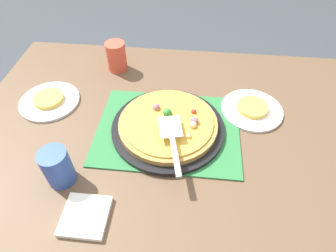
# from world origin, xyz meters

# --- Properties ---
(ground_plane) EXTENTS (8.00, 8.00, 0.00)m
(ground_plane) POSITION_xyz_m (0.00, 0.00, 0.00)
(ground_plane) COLOR #3D4247
(dining_table) EXTENTS (1.40, 1.00, 0.75)m
(dining_table) POSITION_xyz_m (0.00, 0.00, 0.64)
(dining_table) COLOR brown
(dining_table) RESTS_ON ground_plane
(placemat) EXTENTS (0.48, 0.36, 0.01)m
(placemat) POSITION_xyz_m (0.00, 0.00, 0.75)
(placemat) COLOR #2D753D
(placemat) RESTS_ON dining_table
(pizza_pan) EXTENTS (0.38, 0.38, 0.01)m
(pizza_pan) POSITION_xyz_m (0.00, 0.00, 0.76)
(pizza_pan) COLOR black
(pizza_pan) RESTS_ON placemat
(pizza) EXTENTS (0.33, 0.33, 0.05)m
(pizza) POSITION_xyz_m (-0.00, -0.00, 0.78)
(pizza) COLOR #B78442
(pizza) RESTS_ON pizza_pan
(plate_near_left) EXTENTS (0.22, 0.22, 0.01)m
(plate_near_left) POSITION_xyz_m (-0.29, -0.13, 0.76)
(plate_near_left) COLOR white
(plate_near_left) RESTS_ON dining_table
(plate_far_right) EXTENTS (0.22, 0.22, 0.01)m
(plate_far_right) POSITION_xyz_m (0.46, -0.09, 0.76)
(plate_far_right) COLOR white
(plate_far_right) RESTS_ON dining_table
(served_slice_left) EXTENTS (0.11, 0.11, 0.02)m
(served_slice_left) POSITION_xyz_m (-0.29, -0.13, 0.77)
(served_slice_left) COLOR #EAB747
(served_slice_left) RESTS_ON plate_near_left
(served_slice_right) EXTENTS (0.11, 0.11, 0.02)m
(served_slice_right) POSITION_xyz_m (0.46, -0.09, 0.77)
(served_slice_right) COLOR #EAB747
(served_slice_right) RESTS_ON plate_far_right
(cup_near) EXTENTS (0.08, 0.08, 0.12)m
(cup_near) POSITION_xyz_m (0.29, 0.22, 0.81)
(cup_near) COLOR #3351AD
(cup_near) RESTS_ON dining_table
(cup_far) EXTENTS (0.08, 0.08, 0.12)m
(cup_far) POSITION_xyz_m (0.25, -0.33, 0.81)
(cup_far) COLOR #E04C38
(cup_far) RESTS_ON dining_table
(pizza_server) EXTENTS (0.09, 0.23, 0.01)m
(pizza_server) POSITION_xyz_m (-0.02, 0.10, 0.82)
(pizza_server) COLOR silver
(pizza_server) RESTS_ON pizza
(napkin_stack) EXTENTS (0.12, 0.12, 0.02)m
(napkin_stack) POSITION_xyz_m (0.18, 0.33, 0.76)
(napkin_stack) COLOR white
(napkin_stack) RESTS_ON dining_table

